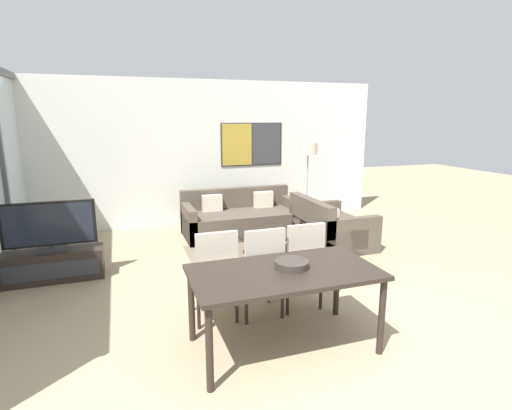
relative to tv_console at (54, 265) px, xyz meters
name	(u,v)px	position (x,y,z in m)	size (l,w,h in m)	color
ground_plane	(347,385)	(2.50, -3.10, -0.20)	(24.00, 24.00, 0.00)	#9E896B
wall_back	(205,153)	(2.52, 2.29, 1.20)	(7.36, 0.09, 2.80)	silver
area_rug	(265,255)	(2.94, -0.01, -0.20)	(2.28, 1.72, 0.01)	#706051
tv_console	(54,265)	(0.00, 0.00, 0.00)	(1.22, 0.39, 0.40)	black
television	(49,227)	(0.00, 0.00, 0.52)	(1.12, 0.20, 0.65)	#2D2D33
sofa_main	(241,219)	(2.94, 1.29, 0.07)	(2.08, 0.97, 0.80)	#51473D
sofa_side	(328,229)	(4.12, 0.16, 0.07)	(0.97, 1.36, 0.80)	#51473D
coffee_table	(265,238)	(2.94, -0.01, 0.08)	(0.91, 0.91, 0.38)	black
dining_table	(284,278)	(2.23, -2.42, 0.48)	(1.68, 0.90, 0.76)	black
dining_chair_left	(215,272)	(1.75, -1.74, 0.34)	(0.46, 0.46, 1.00)	#B2A899
dining_chair_centre	(261,269)	(2.23, -1.80, 0.34)	(0.46, 0.46, 1.00)	#B2A899
dining_chair_right	(301,262)	(2.71, -1.75, 0.34)	(0.46, 0.46, 1.00)	#B2A899
fruit_bowl	(292,264)	(2.31, -2.39, 0.59)	(0.31, 0.31, 0.07)	#332D28
floor_lamp	(308,155)	(4.30, 1.34, 1.19)	(0.35, 0.35, 1.62)	#2D2D33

